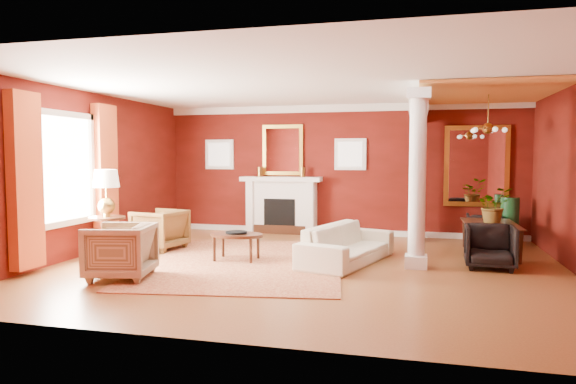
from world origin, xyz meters
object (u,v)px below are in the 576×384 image
(sofa, at_px, (347,238))
(armchair_stripe, at_px, (120,248))
(armchair_leopard, at_px, (160,227))
(coffee_table, at_px, (236,236))
(dining_table, at_px, (492,230))
(side_table, at_px, (107,198))

(sofa, relative_size, armchair_stripe, 2.45)
(armchair_leopard, relative_size, coffee_table, 0.92)
(dining_table, bearing_deg, armchair_stripe, 120.10)
(armchair_leopard, distance_m, armchair_stripe, 2.32)
(armchair_leopard, bearing_deg, sofa, 95.74)
(sofa, height_order, dining_table, dining_table)
(armchair_leopard, xyz_separation_m, coffee_table, (1.76, -0.64, -0.00))
(sofa, distance_m, armchair_leopard, 3.61)
(armchair_leopard, xyz_separation_m, dining_table, (6.00, 0.95, 0.03))
(sofa, xyz_separation_m, dining_table, (2.41, 1.31, 0.03))
(armchair_stripe, distance_m, side_table, 1.81)
(dining_table, bearing_deg, armchair_leopard, 98.56)
(armchair_leopard, bearing_deg, dining_table, 110.45)
(coffee_table, relative_size, dining_table, 0.56)
(armchair_leopard, bearing_deg, armchair_stripe, 25.97)
(sofa, relative_size, coffee_table, 2.36)
(armchair_leopard, xyz_separation_m, armchair_stripe, (0.58, -2.25, 0.02))
(sofa, xyz_separation_m, coffee_table, (-1.83, -0.28, -0.00))
(sofa, height_order, armchair_stripe, armchair_stripe)
(armchair_stripe, relative_size, side_table, 0.57)
(sofa, distance_m, dining_table, 2.74)
(dining_table, bearing_deg, sofa, 118.10)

